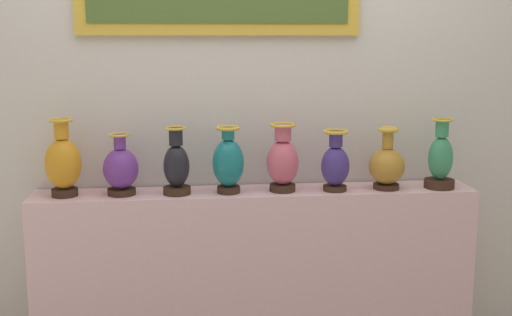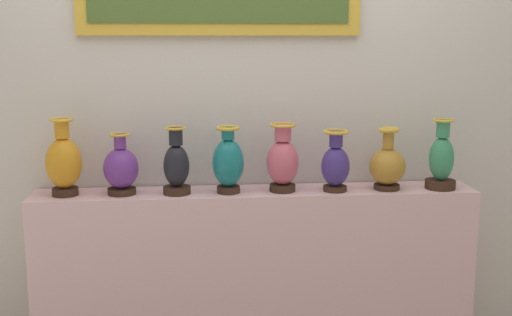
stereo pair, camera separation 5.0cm
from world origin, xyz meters
The scene contains 10 objects.
display_shelf centered at (0.00, 0.00, 0.41)m, with size 2.23×0.28×0.83m, color beige.
back_wall centered at (0.00, 0.20, 1.59)m, with size 4.50×0.14×3.16m.
vase_amber centered at (-0.94, -0.01, 0.99)m, with size 0.17×0.17×0.38m.
vase_violet centered at (-0.67, -0.01, 0.96)m, with size 0.17×0.17×0.30m.
vase_onyx centered at (-0.40, -0.03, 0.97)m, with size 0.14×0.14×0.33m.
vase_teal centered at (-0.14, -0.03, 0.98)m, with size 0.16×0.16×0.33m.
vase_rose centered at (0.13, -0.02, 0.98)m, with size 0.16×0.16×0.34m.
vase_indigo centered at (0.40, -0.04, 0.97)m, with size 0.14×0.14×0.31m.
vase_ochre centered at (0.67, -0.03, 0.95)m, with size 0.18×0.18×0.32m.
vase_jade centered at (0.94, -0.04, 0.98)m, with size 0.15×0.15×0.36m.
Camera 1 is at (-0.34, -3.15, 1.60)m, focal length 45.28 mm.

